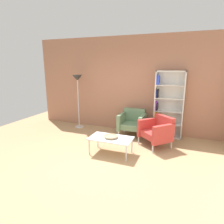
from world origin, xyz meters
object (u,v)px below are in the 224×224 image
at_px(armchair_corner_red, 132,122).
at_px(floor_lamp_torchiere, 78,84).
at_px(decorative_bowl, 111,136).
at_px(bookshelf_tall, 167,106).
at_px(coffee_table_low, 111,139).
at_px(armchair_by_bookshelf, 157,131).

distance_m(armchair_corner_red, floor_lamp_torchiere, 2.15).
height_order(decorative_bowl, armchair_corner_red, armchair_corner_red).
bearing_deg(bookshelf_tall, floor_lamp_torchiere, -175.87).
height_order(coffee_table_low, floor_lamp_torchiere, floor_lamp_torchiere).
relative_size(coffee_table_low, decorative_bowl, 3.12).
bearing_deg(decorative_bowl, floor_lamp_torchiere, 139.76).
bearing_deg(armchair_corner_red, decorative_bowl, -94.85).
bearing_deg(coffee_table_low, decorative_bowl, 0.00).
xyz_separation_m(bookshelf_tall, armchair_corner_red, (-0.92, -0.32, -0.49)).
bearing_deg(armchair_corner_red, floor_lamp_torchiere, 177.02).
bearing_deg(floor_lamp_torchiere, bookshelf_tall, 4.13).
xyz_separation_m(bookshelf_tall, floor_lamp_torchiere, (-2.80, -0.20, 0.54)).
relative_size(decorative_bowl, floor_lamp_torchiere, 0.18).
xyz_separation_m(armchair_corner_red, floor_lamp_torchiere, (-1.88, 0.12, 1.03)).
bearing_deg(coffee_table_low, armchair_corner_red, 84.41).
xyz_separation_m(coffee_table_low, armchair_corner_red, (0.13, 1.36, 0.05)).
distance_m(bookshelf_tall, armchair_by_bookshelf, 0.97).
xyz_separation_m(armchair_by_bookshelf, floor_lamp_torchiere, (-2.68, 0.62, 1.03)).
height_order(coffee_table_low, decorative_bowl, decorative_bowl).
relative_size(coffee_table_low, floor_lamp_torchiere, 0.57).
xyz_separation_m(bookshelf_tall, armchair_by_bookshelf, (-0.12, -0.82, -0.49)).
bearing_deg(coffee_table_low, floor_lamp_torchiere, 139.76).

